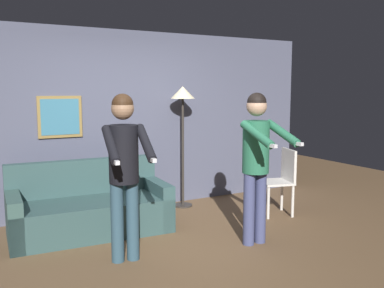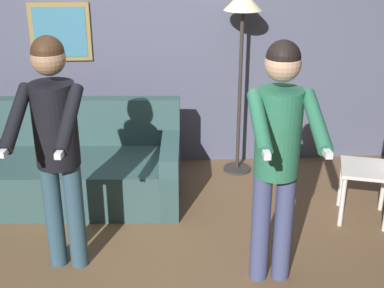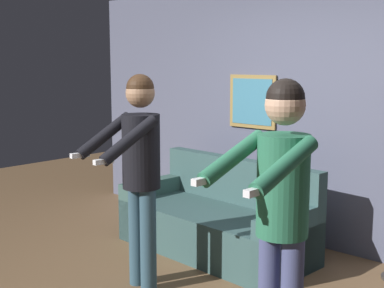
# 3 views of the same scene
# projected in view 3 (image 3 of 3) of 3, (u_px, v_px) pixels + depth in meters

# --- Properties ---
(back_wall_assembly) EXTENTS (6.40, 0.09, 2.60)m
(back_wall_assembly) POSITION_uv_depth(u_px,v_px,m) (327.00, 116.00, 5.11)
(back_wall_assembly) COLOR #505469
(back_wall_assembly) RESTS_ON ground_plane
(couch) EXTENTS (1.95, 0.96, 0.87)m
(couch) POSITION_uv_depth(u_px,v_px,m) (218.00, 223.00, 5.13)
(couch) COLOR #33504F
(couch) RESTS_ON ground_plane
(person_standing_left) EXTENTS (0.49, 0.69, 1.72)m
(person_standing_left) POSITION_uv_depth(u_px,v_px,m) (139.00, 161.00, 4.19)
(person_standing_left) COLOR #2F4E5E
(person_standing_left) RESTS_ON ground_plane
(person_standing_right) EXTENTS (0.44, 0.71, 1.73)m
(person_standing_right) POSITION_uv_depth(u_px,v_px,m) (281.00, 198.00, 3.03)
(person_standing_right) COLOR #414873
(person_standing_right) RESTS_ON ground_plane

